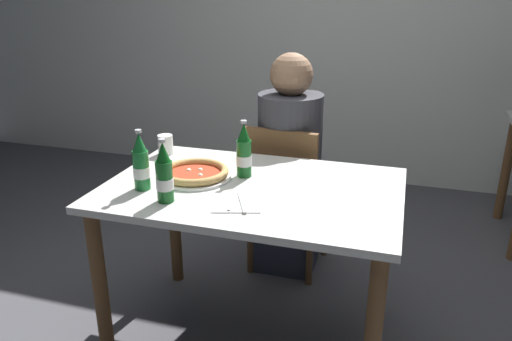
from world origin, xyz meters
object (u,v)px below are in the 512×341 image
object	(u,v)px
diner_seated	(290,170)
beer_bottle_left	(164,176)
beer_bottle_center	(244,153)
beer_bottle_right	(141,165)
chair_behind_table	(286,191)
paper_cup	(165,145)
napkin_with_cutlery	(237,202)
pizza_margherita_near	(195,173)
dining_table_main	(252,211)

from	to	relation	value
diner_seated	beer_bottle_left	world-z (taller)	diner_seated
beer_bottle_center	beer_bottle_right	xyz separation A→B (m)	(-0.35, -0.26, 0.00)
chair_behind_table	paper_cup	bearing A→B (deg)	37.35
beer_bottle_center	napkin_with_cutlery	bearing A→B (deg)	-77.17
pizza_margherita_near	dining_table_main	bearing A→B (deg)	-3.39
napkin_with_cutlery	beer_bottle_right	bearing A→B (deg)	176.80
napkin_with_cutlery	chair_behind_table	bearing A→B (deg)	89.75
beer_bottle_center	pizza_margherita_near	bearing A→B (deg)	-156.94
chair_behind_table	napkin_with_cutlery	bearing A→B (deg)	94.21
diner_seated	beer_bottle_left	bearing A→B (deg)	-106.87
beer_bottle_left	paper_cup	distance (m)	0.58
dining_table_main	beer_bottle_center	bearing A→B (deg)	124.72
paper_cup	beer_bottle_right	bearing A→B (deg)	-75.32
pizza_margherita_near	beer_bottle_left	world-z (taller)	beer_bottle_left
chair_behind_table	pizza_margherita_near	xyz separation A→B (m)	(-0.26, -0.59, 0.29)
beer_bottle_center	paper_cup	size ratio (longest dim) A/B	2.60
beer_bottle_right	napkin_with_cutlery	size ratio (longest dim) A/B	1.10
pizza_margherita_near	beer_bottle_right	world-z (taller)	beer_bottle_right
dining_table_main	paper_cup	size ratio (longest dim) A/B	12.63
beer_bottle_left	beer_bottle_right	world-z (taller)	same
beer_bottle_right	napkin_with_cutlery	distance (m)	0.42
diner_seated	dining_table_main	bearing A→B (deg)	-90.36
beer_bottle_right	beer_bottle_left	bearing A→B (deg)	-30.04
diner_seated	pizza_margherita_near	bearing A→B (deg)	-112.52
beer_bottle_right	paper_cup	size ratio (longest dim) A/B	2.60
paper_cup	dining_table_main	bearing A→B (deg)	-27.19
diner_seated	napkin_with_cutlery	world-z (taller)	diner_seated
diner_seated	beer_bottle_right	size ratio (longest dim) A/B	4.89
pizza_margherita_near	paper_cup	distance (m)	0.37
dining_table_main	paper_cup	xyz separation A→B (m)	(-0.53, 0.27, 0.16)
beer_bottle_center	dining_table_main	bearing A→B (deg)	-55.28
chair_behind_table	beer_bottle_right	world-z (taller)	beer_bottle_right
diner_seated	beer_bottle_left	size ratio (longest dim) A/B	4.89
beer_bottle_left	beer_bottle_center	world-z (taller)	same
dining_table_main	napkin_with_cutlery	xyz separation A→B (m)	(-0.00, -0.18, 0.12)
chair_behind_table	diner_seated	world-z (taller)	diner_seated
dining_table_main	chair_behind_table	xyz separation A→B (m)	(-0.00, 0.61, -0.15)
pizza_margherita_near	beer_bottle_center	xyz separation A→B (m)	(0.19, 0.08, 0.08)
dining_table_main	beer_bottle_right	size ratio (longest dim) A/B	4.86
dining_table_main	beer_bottle_center	world-z (taller)	beer_bottle_center
dining_table_main	beer_bottle_right	distance (m)	0.49
chair_behind_table	pizza_margherita_near	world-z (taller)	chair_behind_table
pizza_margherita_near	paper_cup	world-z (taller)	paper_cup
chair_behind_table	diner_seated	xyz separation A→B (m)	(0.01, 0.05, 0.10)
beer_bottle_left	chair_behind_table	bearing A→B (deg)	72.53
beer_bottle_left	beer_bottle_right	xyz separation A→B (m)	(-0.15, 0.08, 0.00)
chair_behind_table	beer_bottle_left	world-z (taller)	beer_bottle_left
chair_behind_table	diner_seated	bearing A→B (deg)	-91.77
beer_bottle_left	beer_bottle_center	size ratio (longest dim) A/B	1.00
dining_table_main	chair_behind_table	bearing A→B (deg)	90.13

